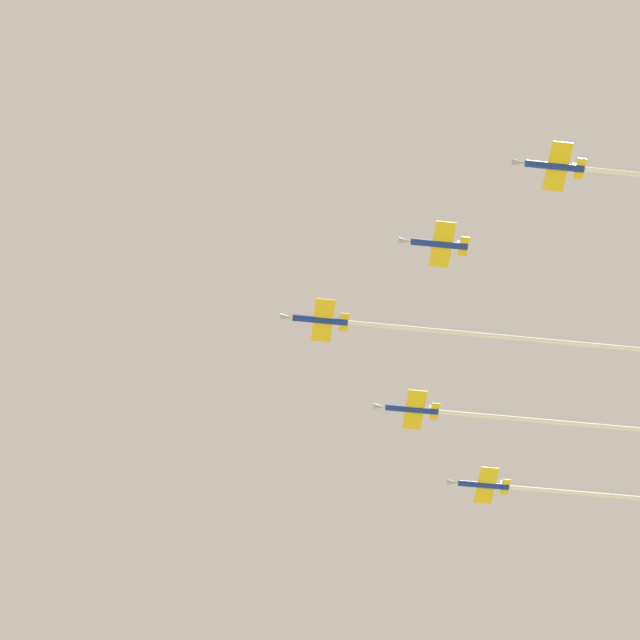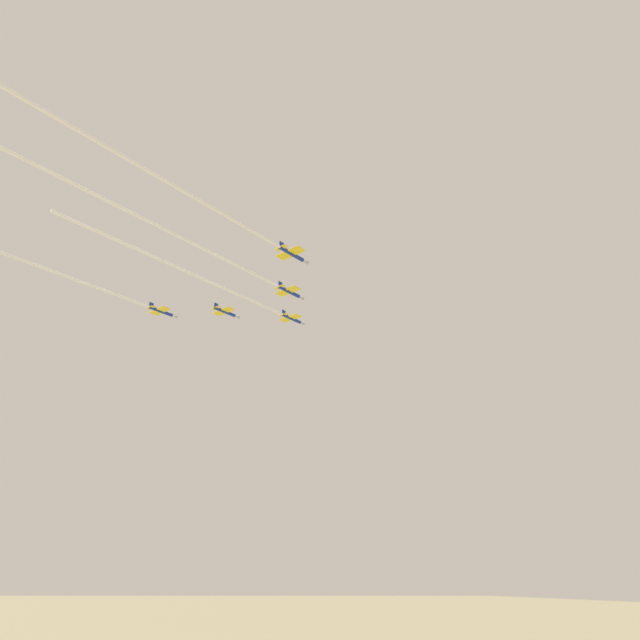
# 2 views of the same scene
# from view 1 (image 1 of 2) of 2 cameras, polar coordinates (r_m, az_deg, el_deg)

# --- Properties ---
(jet_lead) EXTENTS (22.61, 88.93, 2.38)m
(jet_lead) POSITION_cam_1_polar(r_m,az_deg,el_deg) (196.44, 9.17, -0.84)
(jet_lead) COLOR navy
(jet_port_inner) EXTENTS (8.62, 11.52, 2.38)m
(jet_port_inner) POSITION_cam_1_polar(r_m,az_deg,el_deg) (187.58, 5.78, 3.73)
(jet_port_inner) COLOR navy
(jet_starboard_inner) EXTENTS (22.76, 89.63, 2.38)m
(jet_starboard_inner) POSITION_cam_1_polar(r_m,az_deg,el_deg) (208.11, 13.22, -5.05)
(jet_starboard_inner) COLOR navy
(jet_starboard_outer) EXTENTS (21.24, 82.70, 2.38)m
(jet_starboard_outer) POSITION_cam_1_polar(r_m,az_deg,el_deg) (221.00, 15.32, -8.41)
(jet_starboard_outer) COLOR navy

